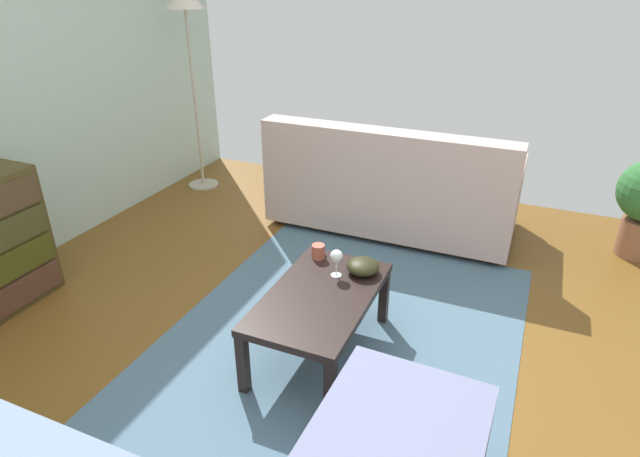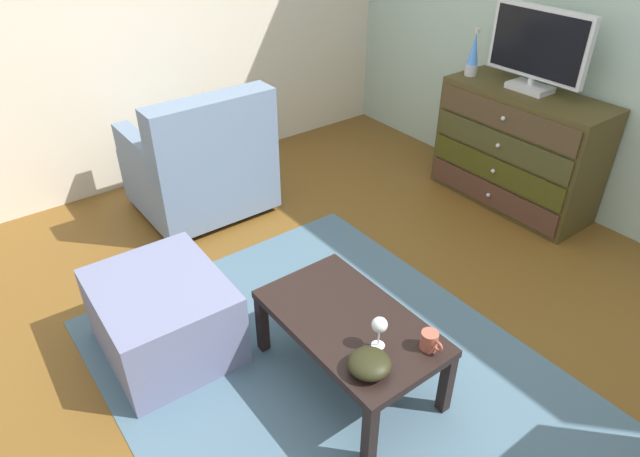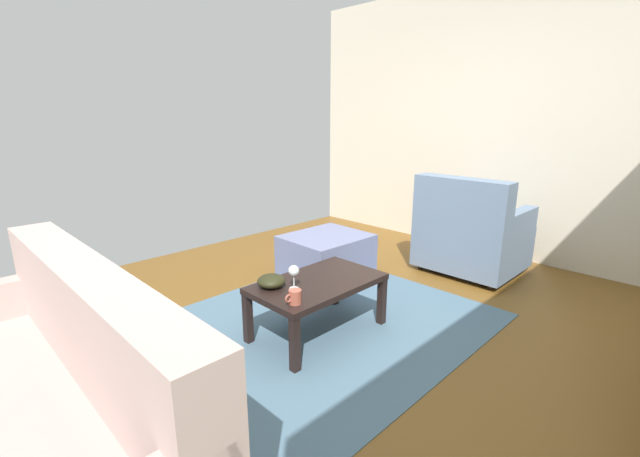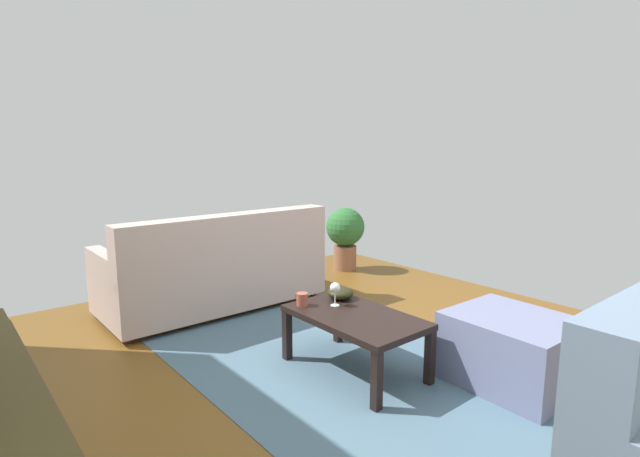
{
  "view_description": "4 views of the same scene",
  "coord_description": "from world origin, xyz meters",
  "px_view_note": "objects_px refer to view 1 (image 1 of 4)",
  "views": [
    {
      "loc": [
        -1.95,
        -1.04,
        1.9
      ],
      "look_at": [
        0.26,
        -0.09,
        0.7
      ],
      "focal_mm": 29.61,
      "sensor_mm": 36.0,
      "label": 1
    },
    {
      "loc": [
        1.57,
        -1.38,
        2.13
      ],
      "look_at": [
        -0.04,
        -0.17,
        0.79
      ],
      "focal_mm": 31.16,
      "sensor_mm": 36.0,
      "label": 2
    },
    {
      "loc": [
        1.97,
        1.72,
        1.45
      ],
      "look_at": [
        0.18,
        -0.08,
        0.76
      ],
      "focal_mm": 23.53,
      "sensor_mm": 36.0,
      "label": 3
    },
    {
      "loc": [
        -1.93,
        1.87,
        1.43
      ],
      "look_at": [
        0.2,
        0.1,
        0.95
      ],
      "focal_mm": 27.05,
      "sensor_mm": 36.0,
      "label": 4
    }
  ],
  "objects_px": {
    "mug": "(319,251)",
    "standing_lamp": "(186,18)",
    "wine_glass": "(336,257)",
    "bowl_decorative": "(363,266)",
    "coffee_table": "(320,302)",
    "couch_large": "(391,189)"
  },
  "relations": [
    {
      "from": "mug",
      "to": "standing_lamp",
      "type": "height_order",
      "value": "standing_lamp"
    },
    {
      "from": "mug",
      "to": "standing_lamp",
      "type": "distance_m",
      "value": 2.59
    },
    {
      "from": "wine_glass",
      "to": "bowl_decorative",
      "type": "relative_size",
      "value": 0.87
    },
    {
      "from": "wine_glass",
      "to": "standing_lamp",
      "type": "bearing_deg",
      "value": 51.32
    },
    {
      "from": "couch_large",
      "to": "standing_lamp",
      "type": "xyz_separation_m",
      "value": [
        0.16,
        1.9,
        1.18
      ]
    },
    {
      "from": "mug",
      "to": "couch_large",
      "type": "bearing_deg",
      "value": -2.6
    },
    {
      "from": "coffee_table",
      "to": "standing_lamp",
      "type": "relative_size",
      "value": 0.5
    },
    {
      "from": "bowl_decorative",
      "to": "couch_large",
      "type": "xyz_separation_m",
      "value": [
        1.36,
        0.23,
        -0.09
      ]
    },
    {
      "from": "coffee_table",
      "to": "standing_lamp",
      "type": "bearing_deg",
      "value": 47.84
    },
    {
      "from": "wine_glass",
      "to": "bowl_decorative",
      "type": "xyz_separation_m",
      "value": [
        0.08,
        -0.12,
        -0.08
      ]
    },
    {
      "from": "bowl_decorative",
      "to": "standing_lamp",
      "type": "height_order",
      "value": "standing_lamp"
    },
    {
      "from": "coffee_table",
      "to": "mug",
      "type": "xyz_separation_m",
      "value": [
        0.34,
        0.16,
        0.09
      ]
    },
    {
      "from": "couch_large",
      "to": "standing_lamp",
      "type": "distance_m",
      "value": 2.24
    },
    {
      "from": "mug",
      "to": "coffee_table",
      "type": "bearing_deg",
      "value": -155.53
    },
    {
      "from": "mug",
      "to": "couch_large",
      "type": "distance_m",
      "value": 1.31
    },
    {
      "from": "coffee_table",
      "to": "wine_glass",
      "type": "distance_m",
      "value": 0.26
    },
    {
      "from": "bowl_decorative",
      "to": "standing_lamp",
      "type": "relative_size",
      "value": 0.1
    },
    {
      "from": "coffee_table",
      "to": "couch_large",
      "type": "relative_size",
      "value": 0.47
    },
    {
      "from": "couch_large",
      "to": "coffee_table",
      "type": "bearing_deg",
      "value": -176.63
    },
    {
      "from": "couch_large",
      "to": "standing_lamp",
      "type": "bearing_deg",
      "value": 85.09
    },
    {
      "from": "coffee_table",
      "to": "wine_glass",
      "type": "bearing_deg",
      "value": -2.9
    },
    {
      "from": "wine_glass",
      "to": "couch_large",
      "type": "height_order",
      "value": "couch_large"
    }
  ]
}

